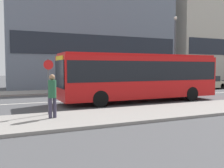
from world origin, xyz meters
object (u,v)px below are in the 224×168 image
Objects in this scene: bus_stop_sign at (49,82)px; street_lamp at (175,45)px; city_bus at (140,75)px; pedestrian_near_stop at (52,93)px; parked_car_0 at (207,83)px.

street_lamp is at bearing 34.28° from bus_stop_sign.
bus_stop_sign is (-6.52, -2.92, -0.19)m from city_bus.
bus_stop_sign reaches higher than pedestrian_near_stop.
bus_stop_sign is 0.34× the size of street_lamp.
bus_stop_sign is 18.48m from street_lamp.
city_bus is 5.82× the size of pedestrian_near_stop.
parked_car_0 is at bearing 31.83° from city_bus.
city_bus reaches higher than pedestrian_near_stop.
parked_car_0 is 2.25× the size of pedestrian_near_stop.
city_bus is 11.63m from street_lamp.
parked_car_0 is 0.55× the size of street_lamp.
parked_car_0 is 20.44m from pedestrian_near_stop.
pedestrian_near_stop is (-6.52, -3.84, -0.61)m from city_bus.
street_lamp reaches higher than parked_car_0.
parked_car_0 is (11.54, 5.70, -1.15)m from city_bus.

